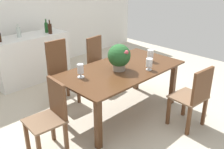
{
  "coord_description": "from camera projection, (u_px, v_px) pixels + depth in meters",
  "views": [
    {
      "loc": [
        -2.65,
        -2.64,
        2.2
      ],
      "look_at": [
        -0.08,
        -0.06,
        0.65
      ],
      "focal_mm": 41.22,
      "sensor_mm": 36.0,
      "label": 1
    }
  ],
  "objects": [
    {
      "name": "ground_plane",
      "position": [
        113.0,
        108.0,
        4.3
      ],
      "size": [
        7.04,
        7.04,
        0.0
      ],
      "primitive_type": "plane",
      "color": "#BCB29E"
    },
    {
      "name": "back_wall",
      "position": [
        27.0,
        11.0,
        5.48
      ],
      "size": [
        6.4,
        0.1,
        2.6
      ],
      "primitive_type": "cube",
      "color": "white",
      "rests_on": "ground"
    },
    {
      "name": "dining_table",
      "position": [
        121.0,
        75.0,
        3.92
      ],
      "size": [
        1.92,
        1.03,
        0.76
      ],
      "color": "#4C2D19",
      "rests_on": "ground"
    },
    {
      "name": "chair_far_right",
      "position": [
        98.0,
        60.0,
        4.9
      ],
      "size": [
        0.44,
        0.44,
        0.98
      ],
      "rotation": [
        0.0,
        0.0,
        0.09
      ],
      "color": "brown",
      "rests_on": "ground"
    },
    {
      "name": "chair_near_right",
      "position": [
        194.0,
        95.0,
        3.59
      ],
      "size": [
        0.5,
        0.46,
        0.94
      ],
      "rotation": [
        0.0,
        0.0,
        3.05
      ],
      "color": "brown",
      "rests_on": "ground"
    },
    {
      "name": "chair_far_left",
      "position": [
        60.0,
        70.0,
        4.33
      ],
      "size": [
        0.42,
        0.43,
        1.07
      ],
      "rotation": [
        0.0,
        0.0,
        -0.04
      ],
      "color": "brown",
      "rests_on": "ground"
    },
    {
      "name": "chair_head_end",
      "position": [
        51.0,
        114.0,
        3.14
      ],
      "size": [
        0.46,
        0.45,
        0.94
      ],
      "rotation": [
        0.0,
        0.0,
        -1.65
      ],
      "color": "brown",
      "rests_on": "ground"
    },
    {
      "name": "flower_centerpiece",
      "position": [
        119.0,
        56.0,
        3.74
      ],
      "size": [
        0.34,
        0.35,
        0.4
      ],
      "color": "gray",
      "rests_on": "dining_table"
    },
    {
      "name": "crystal_vase_left",
      "position": [
        80.0,
        70.0,
        3.52
      ],
      "size": [
        0.09,
        0.09,
        0.2
      ],
      "color": "silver",
      "rests_on": "dining_table"
    },
    {
      "name": "crystal_vase_center_near",
      "position": [
        150.0,
        55.0,
        4.13
      ],
      "size": [
        0.1,
        0.1,
        0.19
      ],
      "color": "silver",
      "rests_on": "dining_table"
    },
    {
      "name": "crystal_vase_right",
      "position": [
        149.0,
        63.0,
        3.79
      ],
      "size": [
        0.1,
        0.1,
        0.18
      ],
      "color": "silver",
      "rests_on": "dining_table"
    },
    {
      "name": "wine_glass",
      "position": [
        124.0,
        52.0,
        4.3
      ],
      "size": [
        0.06,
        0.06,
        0.15
      ],
      "color": "silver",
      "rests_on": "dining_table"
    },
    {
      "name": "kitchen_counter",
      "position": [
        31.0,
        58.0,
        5.22
      ],
      "size": [
        1.5,
        0.6,
        0.93
      ],
      "primitive_type": "cube",
      "color": "silver",
      "rests_on": "ground"
    },
    {
      "name": "wine_bottle_clear",
      "position": [
        46.0,
        27.0,
        5.23
      ],
      "size": [
        0.07,
        0.07,
        0.28
      ],
      "color": "#194C1E",
      "rests_on": "kitchen_counter"
    },
    {
      "name": "wine_bottle_green",
      "position": [
        19.0,
        32.0,
        4.89
      ],
      "size": [
        0.08,
        0.08,
        0.25
      ],
      "color": "#B2BFB7",
      "rests_on": "kitchen_counter"
    },
    {
      "name": "wine_bottle_amber",
      "position": [
        50.0,
        28.0,
        5.14
      ],
      "size": [
        0.08,
        0.08,
        0.28
      ],
      "color": "black",
      "rests_on": "kitchen_counter"
    }
  ]
}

